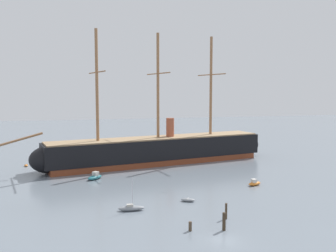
{
  "coord_description": "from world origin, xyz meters",
  "views": [
    {
      "loc": [
        -17.65,
        -41.75,
        18.41
      ],
      "look_at": [
        1.96,
        34.73,
        10.88
      ],
      "focal_mm": 40.45,
      "sensor_mm": 36.0,
      "label": 1
    }
  ],
  "objects_px": {
    "tall_ship": "(158,150)",
    "seagull_in_flight": "(208,112)",
    "mooring_piling_nearest": "(190,226)",
    "motorboat_alongside_bow": "(95,177)",
    "motorboat_distant_centre": "(136,153)",
    "motorboat_far_right": "(245,155)",
    "sailboat_foreground_left": "(131,208)",
    "dinghy_far_left": "(26,165)",
    "dinghy_near_centre": "(188,200)",
    "motorboat_mid_right": "(254,183)",
    "mooring_piling_right_pair": "(224,222)",
    "mooring_piling_left_pair": "(226,211)"
  },
  "relations": [
    {
      "from": "motorboat_mid_right",
      "to": "motorboat_far_right",
      "type": "bearing_deg",
      "value": 67.32
    },
    {
      "from": "dinghy_near_centre",
      "to": "motorboat_far_right",
      "type": "distance_m",
      "value": 44.95
    },
    {
      "from": "sailboat_foreground_left",
      "to": "dinghy_near_centre",
      "type": "xyz_separation_m",
      "value": [
        9.85,
        2.41,
        -0.17
      ]
    },
    {
      "from": "motorboat_alongside_bow",
      "to": "motorboat_distant_centre",
      "type": "bearing_deg",
      "value": 64.49
    },
    {
      "from": "seagull_in_flight",
      "to": "dinghy_near_centre",
      "type": "bearing_deg",
      "value": -121.79
    },
    {
      "from": "sailboat_foreground_left",
      "to": "dinghy_far_left",
      "type": "relative_size",
      "value": 2.61
    },
    {
      "from": "tall_ship",
      "to": "dinghy_far_left",
      "type": "bearing_deg",
      "value": 171.77
    },
    {
      "from": "tall_ship",
      "to": "sailboat_foreground_left",
      "type": "relative_size",
      "value": 12.68
    },
    {
      "from": "motorboat_far_right",
      "to": "seagull_in_flight",
      "type": "xyz_separation_m",
      "value": [
        -19.4,
        -22.29,
        13.45
      ]
    },
    {
      "from": "sailboat_foreground_left",
      "to": "motorboat_distant_centre",
      "type": "bearing_deg",
      "value": 79.69
    },
    {
      "from": "tall_ship",
      "to": "seagull_in_flight",
      "type": "relative_size",
      "value": 56.49
    },
    {
      "from": "seagull_in_flight",
      "to": "motorboat_mid_right",
      "type": "bearing_deg",
      "value": -39.83
    },
    {
      "from": "motorboat_alongside_bow",
      "to": "motorboat_distant_centre",
      "type": "relative_size",
      "value": 0.98
    },
    {
      "from": "sailboat_foreground_left",
      "to": "motorboat_alongside_bow",
      "type": "height_order",
      "value": "sailboat_foreground_left"
    },
    {
      "from": "tall_ship",
      "to": "motorboat_distant_centre",
      "type": "bearing_deg",
      "value": 103.01
    },
    {
      "from": "motorboat_mid_right",
      "to": "mooring_piling_right_pair",
      "type": "xyz_separation_m",
      "value": [
        -14.95,
        -20.5,
        0.75
      ]
    },
    {
      "from": "dinghy_near_centre",
      "to": "seagull_in_flight",
      "type": "xyz_separation_m",
      "value": [
        8.18,
        13.2,
        13.73
      ]
    },
    {
      "from": "sailboat_foreground_left",
      "to": "mooring_piling_nearest",
      "type": "distance_m",
      "value": 11.95
    },
    {
      "from": "tall_ship",
      "to": "motorboat_alongside_bow",
      "type": "distance_m",
      "value": 21.38
    },
    {
      "from": "tall_ship",
      "to": "dinghy_near_centre",
      "type": "bearing_deg",
      "value": -94.29
    },
    {
      "from": "mooring_piling_nearest",
      "to": "mooring_piling_left_pair",
      "type": "height_order",
      "value": "mooring_piling_left_pair"
    },
    {
      "from": "motorboat_alongside_bow",
      "to": "mooring_piling_nearest",
      "type": "bearing_deg",
      "value": -72.25
    },
    {
      "from": "mooring_piling_nearest",
      "to": "motorboat_far_right",
      "type": "bearing_deg",
      "value": 57.01
    },
    {
      "from": "motorboat_alongside_bow",
      "to": "mooring_piling_left_pair",
      "type": "height_order",
      "value": "mooring_piling_left_pair"
    },
    {
      "from": "motorboat_far_right",
      "to": "dinghy_near_centre",
      "type": "bearing_deg",
      "value": -127.85
    },
    {
      "from": "tall_ship",
      "to": "mooring_piling_right_pair",
      "type": "xyz_separation_m",
      "value": [
        -1.76,
        -46.52,
        -2.32
      ]
    },
    {
      "from": "dinghy_far_left",
      "to": "motorboat_distant_centre",
      "type": "distance_m",
      "value": 30.11
    },
    {
      "from": "dinghy_near_centre",
      "to": "sailboat_foreground_left",
      "type": "bearing_deg",
      "value": -166.27
    },
    {
      "from": "tall_ship",
      "to": "mooring_piling_nearest",
      "type": "bearing_deg",
      "value": -97.65
    },
    {
      "from": "tall_ship",
      "to": "motorboat_far_right",
      "type": "bearing_deg",
      "value": 5.72
    },
    {
      "from": "motorboat_mid_right",
      "to": "motorboat_alongside_bow",
      "type": "xyz_separation_m",
      "value": [
        -29.64,
        12.69,
        0.11
      ]
    },
    {
      "from": "tall_ship",
      "to": "mooring_piling_nearest",
      "type": "relative_size",
      "value": 53.74
    },
    {
      "from": "motorboat_mid_right",
      "to": "mooring_piling_right_pair",
      "type": "relative_size",
      "value": 1.38
    },
    {
      "from": "mooring_piling_nearest",
      "to": "dinghy_near_centre",
      "type": "bearing_deg",
      "value": 73.86
    },
    {
      "from": "motorboat_mid_right",
      "to": "motorboat_distant_centre",
      "type": "bearing_deg",
      "value": 112.25
    },
    {
      "from": "mooring_piling_left_pair",
      "to": "sailboat_foreground_left",
      "type": "bearing_deg",
      "value": 150.79
    },
    {
      "from": "motorboat_alongside_bow",
      "to": "dinghy_far_left",
      "type": "distance_m",
      "value": 23.6
    },
    {
      "from": "dinghy_near_centre",
      "to": "mooring_piling_nearest",
      "type": "relative_size",
      "value": 2.03
    },
    {
      "from": "tall_ship",
      "to": "motorboat_mid_right",
      "type": "relative_size",
      "value": 20.22
    },
    {
      "from": "dinghy_near_centre",
      "to": "motorboat_mid_right",
      "type": "xyz_separation_m",
      "value": [
        15.66,
        6.96,
        0.17
      ]
    },
    {
      "from": "motorboat_alongside_bow",
      "to": "mooring_piling_nearest",
      "type": "relative_size",
      "value": 3.06
    },
    {
      "from": "motorboat_mid_right",
      "to": "motorboat_far_right",
      "type": "relative_size",
      "value": 0.81
    },
    {
      "from": "motorboat_distant_centre",
      "to": "seagull_in_flight",
      "type": "height_order",
      "value": "seagull_in_flight"
    },
    {
      "from": "mooring_piling_nearest",
      "to": "seagull_in_flight",
      "type": "distance_m",
      "value": 31.39
    },
    {
      "from": "mooring_piling_nearest",
      "to": "tall_ship",
      "type": "bearing_deg",
      "value": 82.35
    },
    {
      "from": "tall_ship",
      "to": "motorboat_far_right",
      "type": "xyz_separation_m",
      "value": [
        25.1,
        2.51,
        -2.96
      ]
    },
    {
      "from": "mooring_piling_left_pair",
      "to": "mooring_piling_right_pair",
      "type": "relative_size",
      "value": 0.96
    },
    {
      "from": "dinghy_near_centre",
      "to": "seagull_in_flight",
      "type": "height_order",
      "value": "seagull_in_flight"
    },
    {
      "from": "tall_ship",
      "to": "dinghy_far_left",
      "type": "height_order",
      "value": "tall_ship"
    },
    {
      "from": "motorboat_far_right",
      "to": "motorboat_distant_centre",
      "type": "xyz_separation_m",
      "value": [
        -28.4,
        11.75,
        -0.03
      ]
    }
  ]
}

